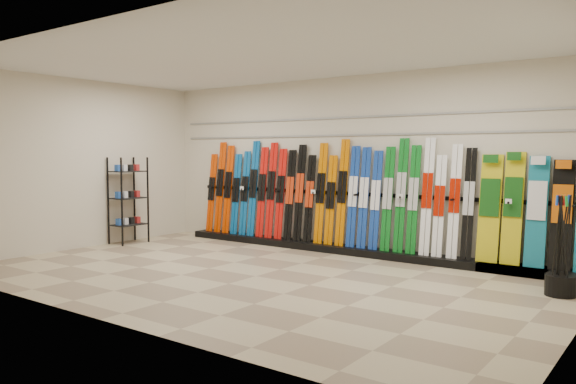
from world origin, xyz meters
The scene contains 12 objects.
floor centered at (0.00, 0.00, 0.00)m, with size 8.00×8.00×0.00m, color gray.
back_wall centered at (0.00, 2.50, 1.50)m, with size 8.00×8.00×0.00m, color beige.
left_wall centered at (-4.00, 0.00, 1.50)m, with size 5.00×5.00×0.00m, color beige.
ceiling centered at (0.00, 0.00, 3.00)m, with size 8.00×8.00×0.00m, color silver.
ski_rack_base centered at (0.22, 2.28, 0.06)m, with size 8.00×0.40×0.12m, color black.
skis centered at (-0.44, 2.33, 0.96)m, with size 5.38×0.23×1.81m.
snowboards centered at (3.07, 2.36, 0.88)m, with size 1.58×0.25×1.59m.
accessory_rack centered at (-3.75, 0.80, 0.81)m, with size 0.40×0.60×1.61m, color black.
pole_bin centered at (3.60, 1.32, 0.12)m, with size 0.35×0.35×0.25m, color black.
ski_poles centered at (3.59, 1.33, 0.61)m, with size 0.23×0.28×1.18m.
slatwall_rail_0 centered at (0.00, 2.48, 2.00)m, with size 7.60×0.02×0.03m, color gray.
slatwall_rail_1 centered at (0.00, 2.48, 2.30)m, with size 7.60×0.02×0.03m, color gray.
Camera 1 is at (4.85, -5.90, 1.70)m, focal length 35.00 mm.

